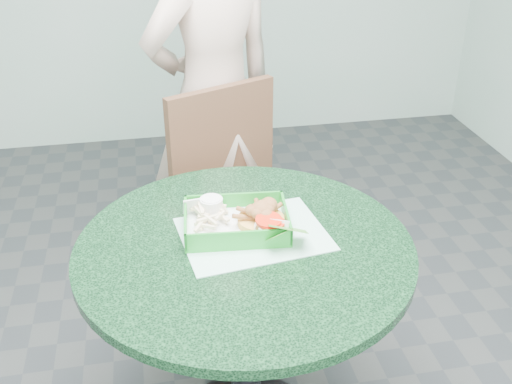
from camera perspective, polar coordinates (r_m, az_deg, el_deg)
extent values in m
cylinder|color=#26252B|center=(1.88, -0.99, -14.76)|extent=(0.09, 0.09, 0.70)
cylinder|color=black|center=(1.66, -1.09, -5.92)|extent=(0.93, 0.93, 0.03)
cube|color=#331F0D|center=(2.31, -2.35, -3.06)|extent=(0.47, 0.47, 0.04)
cube|color=#331F0D|center=(2.38, -3.25, 4.73)|extent=(0.47, 0.04, 0.46)
cube|color=#331F0D|center=(2.28, -6.52, -11.23)|extent=(0.04, 0.04, 0.43)
cube|color=#331F0D|center=(2.33, 3.50, -10.07)|extent=(0.04, 0.04, 0.43)
cube|color=#331F0D|center=(2.60, -7.32, -5.53)|extent=(0.04, 0.04, 0.43)
cube|color=#331F0D|center=(2.64, 1.40, -4.63)|extent=(0.04, 0.04, 0.43)
imported|color=#BFA08F|center=(2.44, -4.09, 10.73)|extent=(0.79, 0.67, 1.83)
cube|color=#A2D7C3|center=(1.68, -0.25, -4.58)|extent=(0.43, 0.35, 0.00)
cube|color=#1B8D28|center=(1.70, -1.87, -4.01)|extent=(0.29, 0.21, 0.01)
cube|color=white|center=(1.70, -1.87, -3.84)|extent=(0.28, 0.20, 0.00)
cube|color=#1B8D28|center=(1.77, -2.41, -1.44)|extent=(0.29, 0.01, 0.05)
cube|color=#1B8D28|center=(1.60, -1.30, -5.12)|extent=(0.29, 0.01, 0.05)
cube|color=#1B8D28|center=(1.71, 2.78, -2.71)|extent=(0.01, 0.21, 0.05)
cube|color=#1B8D28|center=(1.67, -6.65, -3.66)|extent=(0.01, 0.21, 0.05)
cylinder|color=gold|center=(1.70, 0.44, -3.22)|extent=(0.13, 0.13, 0.02)
cylinder|color=white|center=(1.72, -4.44, -1.83)|extent=(0.07, 0.07, 0.03)
cylinder|color=white|center=(1.71, -4.46, -1.29)|extent=(0.06, 0.06, 0.00)
cylinder|color=silver|center=(1.65, 1.49, -4.06)|extent=(0.09, 0.09, 0.03)
torus|color=white|center=(1.64, 1.50, -3.52)|extent=(0.08, 0.08, 0.01)
cylinder|color=red|center=(1.64, 1.50, -3.26)|extent=(0.08, 0.08, 0.01)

